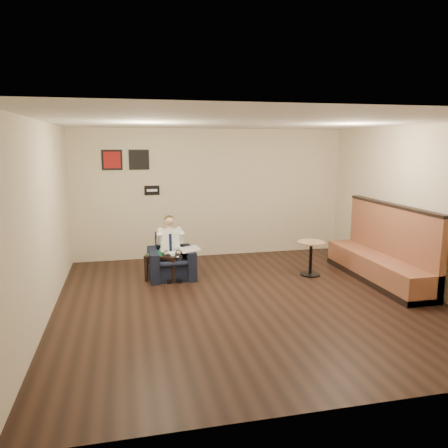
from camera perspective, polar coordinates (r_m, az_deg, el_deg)
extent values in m
plane|color=black|center=(7.13, 3.20, -9.92)|extent=(6.00, 6.00, 0.00)
cube|color=beige|center=(9.66, -1.64, 4.02)|extent=(6.00, 0.02, 2.80)
cube|color=beige|center=(4.04, 15.28, -5.36)|extent=(6.00, 0.02, 2.80)
cube|color=beige|center=(6.60, -22.55, 0.26)|extent=(0.02, 6.00, 2.80)
cube|color=beige|center=(8.13, 24.11, 1.91)|extent=(0.02, 6.00, 2.80)
cube|color=white|center=(6.69, 3.45, 13.19)|extent=(6.00, 6.00, 0.02)
cube|color=black|center=(9.47, -9.39, 4.37)|extent=(0.32, 0.02, 0.20)
cube|color=maroon|center=(9.41, -14.42, 8.11)|extent=(0.42, 0.03, 0.42)
cube|color=black|center=(9.41, -11.04, 8.25)|extent=(0.42, 0.03, 0.42)
cube|color=black|center=(8.22, -6.90, -4.26)|extent=(0.85, 0.85, 0.80)
cube|color=white|center=(8.02, -6.74, -3.97)|extent=(0.21, 0.28, 0.01)
cube|color=silver|center=(8.15, -4.50, -3.30)|extent=(0.38, 0.46, 0.01)
cube|color=black|center=(8.25, -7.79, -5.39)|extent=(0.77, 0.77, 0.48)
cube|color=#21A75F|center=(8.18, -8.09, -3.75)|extent=(0.55, 0.46, 0.01)
cylinder|color=white|center=(8.24, -6.28, -3.28)|extent=(0.12, 0.12, 0.10)
cube|color=black|center=(8.33, -7.11, -3.47)|extent=(0.17, 0.14, 0.01)
cube|color=brown|center=(8.40, 19.56, -2.43)|extent=(0.65, 2.71, 1.39)
cylinder|color=#A57E59|center=(8.50, 11.25, -4.43)|extent=(0.68, 0.68, 0.65)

